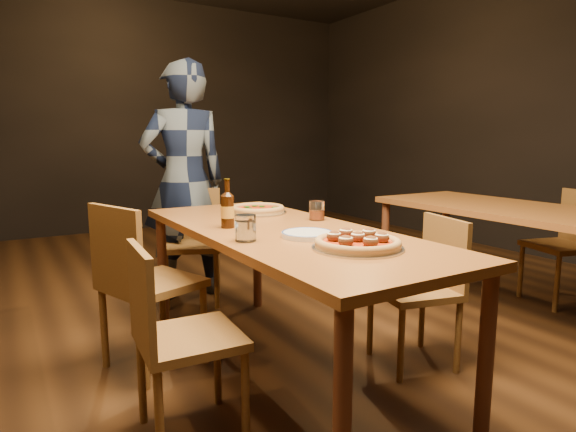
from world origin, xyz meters
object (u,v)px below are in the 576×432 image
chair_end (193,244)px  beer_bottle (227,211)px  table_main (283,243)px  pizza_margherita (258,209)px  pizza_meatball (358,242)px  amber_glass (317,211)px  chair_main_nw (190,336)px  table_right (526,220)px  diner (184,181)px  chair_main_sw (152,282)px  plate_stack (307,234)px  water_glass (246,228)px  chair_nbr_right (560,245)px  chair_main_e (414,289)px

chair_end → beer_bottle: bearing=-76.6°
table_main → pizza_margherita: size_ratio=5.74×
pizza_meatball → beer_bottle: size_ratio=1.55×
amber_glass → chair_main_nw: bearing=-155.6°
amber_glass → pizza_margherita: bearing=111.7°
chair_main_nw → pizza_margherita: bearing=-38.3°
table_right → diner: 2.39m
table_right → chair_main_sw: (-2.25, 0.61, -0.22)m
plate_stack → diner: (0.01, 1.70, 0.12)m
table_main → amber_glass: bearing=23.5°
pizza_margherita → water_glass: size_ratio=3.04×
chair_nbr_right → diner: diner is taller
chair_main_sw → chair_main_e: size_ratio=1.11×
pizza_meatball → pizza_margherita: bearing=84.9°
chair_main_nw → chair_main_sw: chair_main_sw is taller
amber_glass → table_right: bearing=-13.0°
pizza_meatball → chair_main_e: bearing=23.2°
chair_end → diner: (0.02, 0.18, 0.45)m
table_right → water_glass: bearing=179.2°
chair_end → chair_nbr_right: (2.28, -1.40, 0.00)m
table_right → water_glass: (-1.99, 0.03, 0.13)m
plate_stack → pizza_margherita: bearing=79.5°
chair_main_sw → plate_stack: (0.54, -0.64, 0.30)m
table_main → water_glass: bearing=-149.3°
chair_main_nw → amber_glass: bearing=-61.9°
chair_main_nw → chair_main_sw: size_ratio=0.91×
chair_main_nw → plate_stack: size_ratio=3.53×
chair_main_nw → beer_bottle: size_ratio=3.45×
table_right → beer_bottle: beer_bottle is taller
table_right → chair_main_e: (-1.07, -0.08, -0.27)m
chair_main_sw → chair_end: size_ratio=1.06×
chair_end → pizza_meatball: chair_end is taller
chair_main_nw → chair_nbr_right: chair_nbr_right is taller
diner → chair_end: bearing=89.2°
table_right → chair_main_sw: chair_main_sw is taller
chair_nbr_right → beer_bottle: beer_bottle is taller
pizza_margherita → beer_bottle: 0.51m
table_main → table_right: 1.71m
table_main → chair_end: (-0.02, 1.28, -0.25)m
diner → chair_main_sw: bearing=66.9°
chair_nbr_right → beer_bottle: 2.54m
chair_main_e → amber_glass: 0.66m
pizza_margherita → table_main: bearing=-104.1°
chair_nbr_right → water_glass: size_ratio=7.50×
amber_glass → diner: diner is taller
table_main → diner: bearing=90.0°
pizza_margherita → amber_glass: bearing=-68.3°
chair_main_nw → table_main: bearing=-61.5°
chair_main_e → beer_bottle: 1.05m
pizza_margherita → plate_stack: bearing=-100.5°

